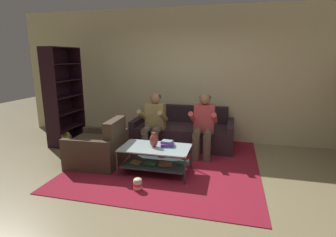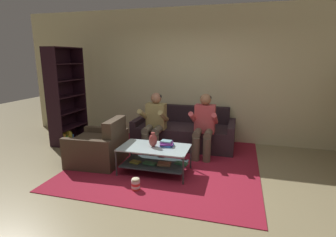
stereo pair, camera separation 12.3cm
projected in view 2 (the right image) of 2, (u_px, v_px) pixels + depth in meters
ground at (166, 187)px, 3.83m from camera, size 16.80×16.80×0.00m
back_partition at (197, 76)px, 5.80m from camera, size 8.40×0.12×2.90m
couch at (184, 133)px, 5.62m from camera, size 2.09×0.95×0.80m
person_seated_left at (155, 120)px, 5.14m from camera, size 0.50×0.58×1.17m
person_seated_right at (204, 123)px, 4.89m from camera, size 0.50×0.58×1.19m
coffee_table at (155, 156)px, 4.25m from camera, size 1.11×0.62×0.44m
area_rug at (170, 159)px, 4.88m from camera, size 3.15×3.46×0.01m
vase at (153, 140)px, 4.21m from camera, size 0.13×0.13×0.24m
book_stack at (167, 144)px, 4.26m from camera, size 0.25×0.22×0.09m
bookshelf at (64, 102)px, 5.70m from camera, size 0.38×0.91×2.06m
armchair at (99, 148)px, 4.66m from camera, size 0.91×0.93×0.82m
popcorn_tub at (136, 184)px, 3.72m from camera, size 0.12×0.12×0.19m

